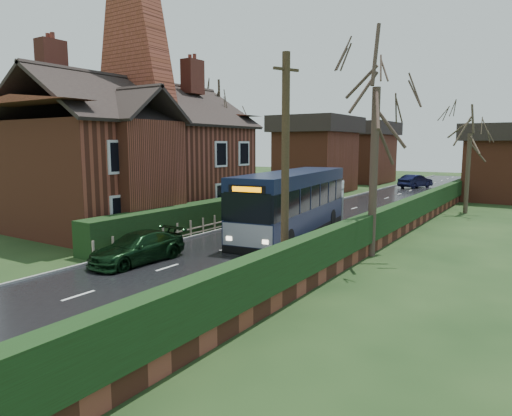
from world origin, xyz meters
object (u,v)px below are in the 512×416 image
Objects in this scene: bus at (293,203)px; car_green at (138,248)px; telegraph_pole at (285,170)px; brick_house at (139,151)px; bus_stop_sign at (343,202)px; car_silver at (256,211)px.

car_green is (-2.41, -8.75, -1.04)m from bus.
telegraph_pole is (3.99, -7.92, 2.28)m from bus.
car_green is at bearing -148.68° from telegraph_pole.
brick_house is 1.30× the size of bus.
brick_house reaches higher than car_green.
bus_stop_sign is (12.68, 1.22, -2.33)m from brick_house.
telegraph_pole is (13.53, -5.97, -0.44)m from brick_house.
bus_stop_sign is at bearing 120.69° from telegraph_pole.
brick_house is 14.80m from telegraph_pole.
bus is 9.14m from car_green.
brick_house is at bearing -176.04° from bus.
car_silver is 10.74m from car_green.
car_green is at bearing -43.63° from brick_house.
bus reaches higher than bus_stop_sign.
telegraph_pole is at bearing 9.91° from car_green.
car_silver is 7.36m from bus_stop_sign.
bus_stop_sign is at bearing 57.86° from car_green.
brick_house is 10.11m from bus.
car_silver reaches higher than car_green.
brick_house is 3.30× the size of car_silver.
brick_house is 12.95m from bus_stop_sign.
car_green is 0.55× the size of telegraph_pole.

